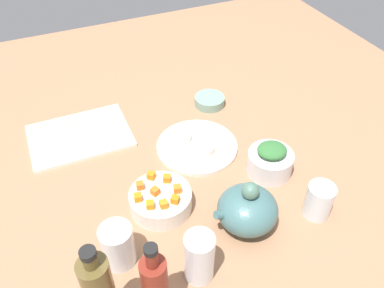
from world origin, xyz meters
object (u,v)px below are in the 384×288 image
at_px(bowl_greens, 270,163).
at_px(drinking_glass_1, 319,201).
at_px(cutting_board, 80,136).
at_px(plate_tofu, 197,146).
at_px(drinking_glass_0, 118,245).
at_px(drinking_glass_2, 199,257).
at_px(bowl_small_side, 210,101).
at_px(teapot, 247,209).
at_px(bowl_carrots, 161,200).
at_px(bottle_1, 155,287).

distance_m(bowl_greens, drinking_glass_1, 0.17).
height_order(cutting_board, plate_tofu, plate_tofu).
distance_m(bowl_greens, drinking_glass_0, 0.46).
bearing_deg(drinking_glass_2, cutting_board, -75.77).
distance_m(cutting_board, bowl_small_side, 0.43).
bearing_deg(teapot, drinking_glass_1, 166.49).
relative_size(cutting_board, drinking_glass_1, 3.21).
height_order(cutting_board, bowl_carrots, bowl_carrots).
distance_m(cutting_board, drinking_glass_1, 0.70).
height_order(drinking_glass_0, drinking_glass_1, drinking_glass_0).
xyz_separation_m(cutting_board, bowl_greens, (-0.44, 0.35, 0.03)).
bearing_deg(plate_tofu, drinking_glass_2, 66.34).
distance_m(bowl_carrots, teapot, 0.21).
relative_size(bowl_small_side, drinking_glass_1, 1.08).
distance_m(drinking_glass_1, drinking_glass_2, 0.33).
bearing_deg(bowl_greens, cutting_board, -38.45).
relative_size(bowl_greens, bowl_small_side, 1.23).
xyz_separation_m(cutting_board, bowl_carrots, (-0.13, 0.35, 0.02)).
distance_m(bowl_carrots, drinking_glass_1, 0.38).
height_order(bowl_carrots, drinking_glass_1, drinking_glass_1).
bearing_deg(drinking_glass_0, teapot, 175.28).
distance_m(cutting_board, plate_tofu, 0.36).
height_order(cutting_board, drinking_glass_1, drinking_glass_1).
bearing_deg(bowl_carrots, drinking_glass_1, 153.61).
bearing_deg(drinking_glass_0, bowl_greens, -167.13).
xyz_separation_m(drinking_glass_0, drinking_glass_2, (-0.15, 0.10, 0.01)).
xyz_separation_m(bowl_small_side, teapot, (0.13, 0.47, 0.04)).
height_order(cutting_board, bowl_greens, bowl_greens).
xyz_separation_m(bowl_greens, drinking_glass_0, (0.45, 0.10, 0.02)).
relative_size(drinking_glass_0, drinking_glass_2, 0.85).
relative_size(teapot, bottle_1, 0.73).
height_order(plate_tofu, drinking_glass_2, drinking_glass_2).
distance_m(bowl_greens, bowl_carrots, 0.31).
distance_m(plate_tofu, bottle_1, 0.50).
relative_size(bowl_small_side, drinking_glass_0, 0.93).
distance_m(teapot, drinking_glass_2, 0.18).
bearing_deg(cutting_board, drinking_glass_0, 89.45).
height_order(bowl_small_side, bottle_1, bottle_1).
height_order(cutting_board, bottle_1, bottle_1).
xyz_separation_m(plate_tofu, bottle_1, (0.27, 0.41, 0.08)).
distance_m(bowl_greens, bowl_small_side, 0.34).
bearing_deg(bowl_carrots, cutting_board, -69.65).
relative_size(bowl_carrots, teapot, 0.96).
bearing_deg(bowl_greens, drinking_glass_2, 34.04).
relative_size(plate_tofu, bowl_small_side, 2.38).
xyz_separation_m(plate_tofu, teapot, (0.00, 0.29, 0.05)).
relative_size(bowl_small_side, drinking_glass_2, 0.79).
bearing_deg(bowl_small_side, teapot, 74.66).
bearing_deg(bowl_carrots, plate_tofu, -136.45).
bearing_deg(bowl_small_side, drinking_glass_1, 94.92).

